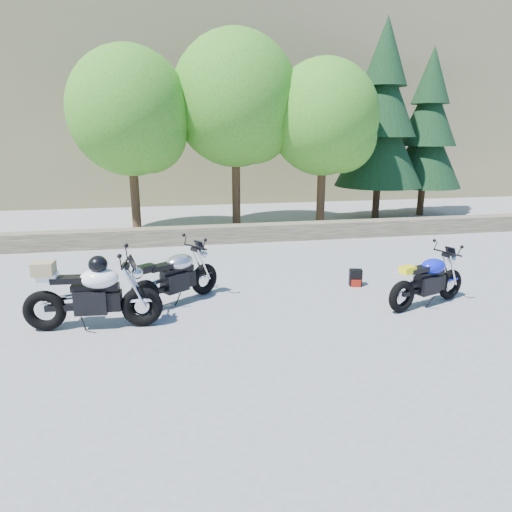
# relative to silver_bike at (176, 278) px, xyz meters

# --- Properties ---
(ground) EXTENTS (90.00, 90.00, 0.00)m
(ground) POSITION_rel_silver_bike_xyz_m (1.41, -0.62, -0.50)
(ground) COLOR gray
(ground) RESTS_ON ground
(stone_wall) EXTENTS (22.00, 0.55, 0.50)m
(stone_wall) POSITION_rel_silver_bike_xyz_m (1.41, 4.88, -0.25)
(stone_wall) COLOR #493E30
(stone_wall) RESTS_ON ground
(hillside) EXTENTS (80.00, 30.00, 15.00)m
(hillside) POSITION_rel_silver_bike_xyz_m (4.41, 27.38, 7.00)
(hillside) COLOR #696941
(hillside) RESTS_ON ground
(tree_decid_left) EXTENTS (3.67, 3.67, 5.62)m
(tree_decid_left) POSITION_rel_silver_bike_xyz_m (-0.98, 6.51, 3.13)
(tree_decid_left) COLOR #382314
(tree_decid_left) RESTS_ON ground
(tree_decid_mid) EXTENTS (4.08, 4.08, 6.24)m
(tree_decid_mid) POSITION_rel_silver_bike_xyz_m (2.32, 6.91, 3.54)
(tree_decid_mid) COLOR #382314
(tree_decid_mid) RESTS_ON ground
(tree_decid_right) EXTENTS (3.54, 3.54, 5.41)m
(tree_decid_right) POSITION_rel_silver_bike_xyz_m (5.12, 6.31, 3.00)
(tree_decid_right) COLOR #382314
(tree_decid_right) RESTS_ON ground
(conifer_near) EXTENTS (3.17, 3.17, 7.06)m
(conifer_near) POSITION_rel_silver_bike_xyz_m (7.61, 7.58, 3.18)
(conifer_near) COLOR #382314
(conifer_near) RESTS_ON ground
(conifer_far) EXTENTS (2.82, 2.82, 6.27)m
(conifer_far) POSITION_rel_silver_bike_xyz_m (9.81, 8.18, 2.77)
(conifer_far) COLOR #382314
(conifer_far) RESTS_ON ground
(silver_bike) EXTENTS (1.75, 1.35, 1.03)m
(silver_bike) POSITION_rel_silver_bike_xyz_m (0.00, 0.00, 0.00)
(silver_bike) COLOR black
(silver_bike) RESTS_ON ground
(white_bike) EXTENTS (2.24, 0.71, 1.24)m
(white_bike) POSITION_rel_silver_bike_xyz_m (-1.37, -0.91, 0.11)
(white_bike) COLOR black
(white_bike) RESTS_ON ground
(blue_bike) EXTENTS (1.87, 0.85, 0.97)m
(blue_bike) POSITION_rel_silver_bike_xyz_m (4.61, -0.99, -0.03)
(blue_bike) COLOR black
(blue_bike) RESTS_ON ground
(backpack) EXTENTS (0.30, 0.27, 0.35)m
(backpack) POSITION_rel_silver_bike_xyz_m (3.76, 0.34, -0.33)
(backpack) COLOR black
(backpack) RESTS_ON ground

